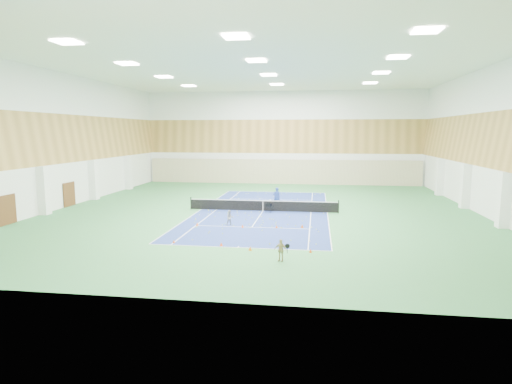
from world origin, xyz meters
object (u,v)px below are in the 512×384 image
tennis_net (263,205)px  child_apron (281,250)px  coach (277,197)px  child_court (230,218)px  ball_cart (269,208)px

tennis_net → child_apron: child_apron is taller
coach → child_court: bearing=51.4°
child_court → child_apron: bearing=-84.9°
coach → child_apron: (1.75, -16.40, -0.30)m
ball_cart → tennis_net: bearing=141.2°
ball_cart → child_apron: bearing=-73.1°
child_apron → ball_cart: child_apron is taller
tennis_net → child_apron: (2.72, -14.14, 0.04)m
child_apron → ball_cart: (-2.15, 13.54, -0.18)m
coach → ball_cart: size_ratio=2.16×
tennis_net → child_apron: size_ratio=10.81×
tennis_net → child_court: 6.17m
child_apron → ball_cart: bearing=115.0°
tennis_net → child_court: size_ratio=11.49×
child_court → ball_cart: (2.25, 5.34, -0.14)m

